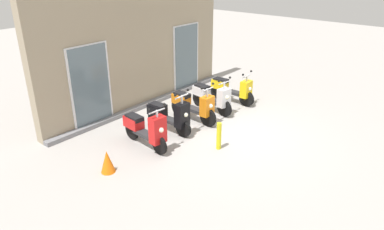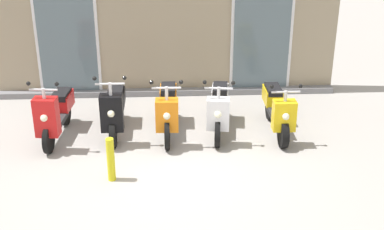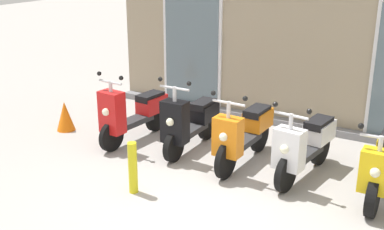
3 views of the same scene
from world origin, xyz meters
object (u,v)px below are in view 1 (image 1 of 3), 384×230
Objects in this scene: scooter_black at (169,115)px; curb_bollard at (219,136)px; scooter_orange at (193,105)px; scooter_red at (146,129)px; scooter_yellow at (232,89)px; scooter_white at (212,97)px; traffic_cone at (107,162)px.

scooter_black reaches higher than curb_bollard.
scooter_orange is at bearing 60.38° from curb_bollard.
scooter_red is 3.89m from scooter_yellow.
scooter_red is at bearing -171.93° from scooter_black.
scooter_black is 0.92× the size of scooter_orange.
scooter_white is (0.91, 0.02, -0.01)m from scooter_orange.
scooter_red is 1.37m from traffic_cone.
scooter_yellow reaches higher than traffic_cone.
scooter_red is at bearing 126.64° from curb_bollard.
scooter_black is 2.37m from traffic_cone.
scooter_red reaches higher than traffic_cone.
scooter_black is at bearing 7.85° from traffic_cone.
curb_bollard is at bearing -87.52° from scooter_black.
scooter_black is at bearing 8.07° from scooter_red.
traffic_cone is at bearing -175.26° from scooter_orange.
scooter_orange is at bearing 4.74° from traffic_cone.
scooter_white is at bearing 3.99° from traffic_cone.
curb_bollard is at bearing -151.64° from scooter_yellow.
scooter_orange reaches higher than curb_bollard.
scooter_yellow is at bearing 1.15° from scooter_red.
scooter_red is 0.97× the size of scooter_yellow.
scooter_black is 0.95× the size of scooter_white.
scooter_white is at bearing 41.12° from curb_bollard.
scooter_black is 1.85m from scooter_white.
scooter_white is 3.05× the size of traffic_cone.
scooter_orange is (1.94, 0.09, -0.01)m from scooter_red.
scooter_black is 1.59m from curb_bollard.
curb_bollard is (2.41, -1.26, 0.09)m from traffic_cone.
scooter_white is (1.85, -0.03, -0.00)m from scooter_black.
scooter_yellow is at bearing -1.27° from scooter_black.
scooter_orange is 0.91m from scooter_white.
curb_bollard is (1.07, -1.44, -0.15)m from scooter_red.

